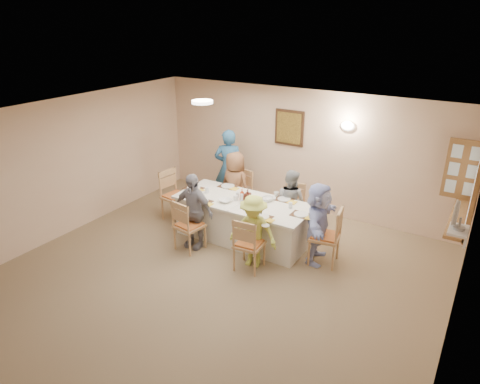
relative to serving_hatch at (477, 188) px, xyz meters
The scene contains 49 objects.
ground 4.28m from the serving_hatch, 143.22° to the right, with size 7.00×7.00×0.00m, color #8A724E.
room_walls 4.01m from the serving_hatch, 143.22° to the right, with size 7.00×7.00×7.00m.
wall_picture 3.67m from the serving_hatch, 163.15° to the left, with size 0.62×0.05×0.72m.
wall_sconce 2.56m from the serving_hatch, 155.76° to the left, with size 0.26×0.09×0.18m, color white.
ceiling_light 4.41m from the serving_hatch, 167.93° to the right, with size 0.36×0.36×0.05m, color white.
serving_hatch is the anchor object (origin of this frame).
hatch_sill 0.54m from the serving_hatch, behind, with size 0.30×1.50×0.05m, color #976237.
shutter_door 0.80m from the serving_hatch, 108.89° to the left, with size 0.55×0.04×1.00m, color #976237.
fan_shelf 1.36m from the serving_hatch, 93.39° to the right, with size 0.22×0.36×0.03m, color white.
desk_fan 1.36m from the serving_hatch, 94.66° to the right, with size 0.30×0.30×0.28m, color #A5A5A8, non-canonical shape.
dining_table 3.76m from the serving_hatch, 168.46° to the right, with size 2.45×1.04×0.76m, color white.
chair_back_left 4.24m from the serving_hatch, behind, with size 0.45×0.45×0.95m, color tan, non-canonical shape.
chair_back_right 3.10m from the serving_hatch, behind, with size 0.43×0.43×0.90m, color tan, non-canonical shape.
chair_front_left 4.51m from the serving_hatch, 159.76° to the right, with size 0.45×0.45×0.95m, color tan, non-canonical shape.
chair_front_right 3.45m from the serving_hatch, 152.51° to the right, with size 0.44×0.44×0.92m, color tan, non-canonical shape.
chair_left_end 5.21m from the serving_hatch, behind, with size 0.49×0.49×1.01m, color tan, non-canonical shape.
chair_right_end 2.32m from the serving_hatch, 159.95° to the right, with size 0.48×0.48×1.00m, color tan, non-canonical shape.
diner_back_left 4.20m from the serving_hatch, behind, with size 0.72×0.52×1.38m, color brown.
diner_back_right 3.05m from the serving_hatch, behind, with size 0.64×0.52×1.24m, color gray.
diner_front_left 4.42m from the serving_hatch, 161.25° to the right, with size 0.80×0.34×1.36m, color gray.
diner_front_right 3.35m from the serving_hatch, 154.39° to the right, with size 0.85×0.56×1.23m, color #CDD954.
diner_right_end 2.36m from the serving_hatch, 161.10° to the right, with size 0.64×1.34×1.38m, color #BCC8FF.
caregiver 4.64m from the serving_hatch, behind, with size 0.72×0.61×1.66m, color #2E618F.
placemat_fl 4.33m from the serving_hatch, 164.55° to the right, with size 0.35×0.26×0.01m, color #472B19.
plate_fl 4.33m from the serving_hatch, 164.55° to the right, with size 0.24×0.24×0.01m, color white.
napkin_fl 4.18m from the serving_hatch, 163.21° to the right, with size 0.14×0.14×0.01m, color yellow.
placemat_fr 3.22m from the serving_hatch, 158.69° to the right, with size 0.35×0.26×0.01m, color #472B19.
plate_fr 3.21m from the serving_hatch, 158.69° to the right, with size 0.26×0.26×0.02m, color white.
napkin_fr 3.07m from the serving_hatch, 156.54° to the right, with size 0.13×0.13×0.01m, color yellow.
placemat_bl 4.19m from the serving_hatch, behind, with size 0.35×0.26×0.01m, color #472B19.
plate_bl 4.19m from the serving_hatch, behind, with size 0.26×0.26×0.02m, color white.
napkin_bl 4.02m from the serving_hatch, behind, with size 0.14×0.14×0.01m, color yellow.
placemat_br 3.02m from the serving_hatch, behind, with size 0.33×0.24×0.01m, color #472B19.
plate_br 3.02m from the serving_hatch, behind, with size 0.23×0.23×0.01m, color white.
napkin_br 2.85m from the serving_hatch, behind, with size 0.15×0.15×0.01m, color yellow.
placemat_le 4.73m from the serving_hatch, behind, with size 0.36×0.27×0.01m, color #472B19.
plate_le 4.73m from the serving_hatch, behind, with size 0.25×0.25×0.02m, color white.
napkin_le 4.56m from the serving_hatch, behind, with size 0.15×0.15×0.01m, color yellow.
placemat_re 2.61m from the serving_hatch, 163.33° to the right, with size 0.34×0.25×0.01m, color #472B19.
plate_re 2.61m from the serving_hatch, 163.33° to the right, with size 0.24×0.24×0.02m, color white.
napkin_re 2.46m from the serving_hatch, 160.90° to the right, with size 0.15×0.15×0.01m, color yellow.
teacup_a 4.50m from the serving_hatch, 166.16° to the right, with size 0.16×0.16×0.09m, color white.
teacup_b 3.19m from the serving_hatch, behind, with size 0.12×0.12×0.08m, color white.
bowl_a 3.94m from the serving_hatch, 165.99° to the right, with size 0.26×0.26×0.05m, color white.
bowl_b 3.26m from the serving_hatch, behind, with size 0.26×0.26×0.06m, color white.
condiment_ketchup 3.67m from the serving_hatch, 168.64° to the right, with size 0.10×0.10×0.21m, color #BF3810.
condiment_brown 3.57m from the serving_hatch, 168.82° to the right, with size 0.11×0.11×0.22m, color #4B1D14.
condiment_malt 3.50m from the serving_hatch, 167.79° to the right, with size 0.12×0.12×0.15m, color #4B1D14.
drinking_glass 3.79m from the serving_hatch, 169.68° to the right, with size 0.07×0.07×0.10m, color silver.
Camera 1 is at (3.28, -4.27, 3.83)m, focal length 32.00 mm.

